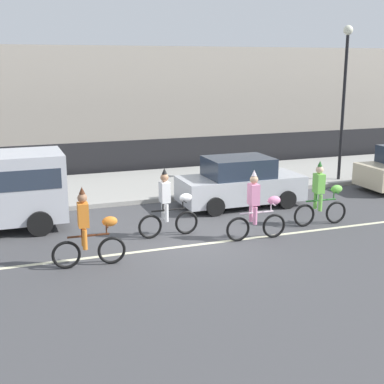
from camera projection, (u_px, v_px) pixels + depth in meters
ground_plane at (196, 238)px, 14.52m from camera, size 80.00×80.00×0.00m
road_centre_line at (203, 244)px, 14.06m from camera, size 36.00×0.14×0.01m
sidewalk_curb at (137, 186)px, 20.43m from camera, size 60.00×5.00×0.15m
fence_line at (120, 157)px, 22.93m from camera, size 40.00×0.08×1.40m
building_backdrop at (148, 96)px, 31.54m from camera, size 28.00×8.00×5.48m
parade_cyclist_orange at (89, 232)px, 12.35m from camera, size 1.72×0.50×1.92m
parade_cyclist_zebra at (169, 207)px, 14.51m from camera, size 1.72×0.50×1.92m
parade_cyclist_pink at (257, 209)px, 14.25m from camera, size 1.72×0.50×1.92m
parade_cyclist_lime at (322, 197)px, 15.54m from camera, size 1.72×0.50×1.92m
parked_car_silver at (240, 183)px, 17.67m from camera, size 4.10×1.92×1.64m
street_lamp_post at (345, 81)px, 20.31m from camera, size 0.36×0.36×5.86m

